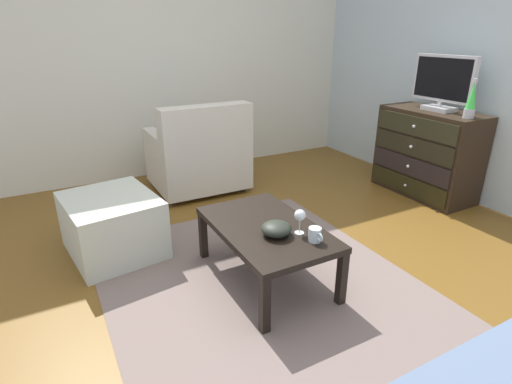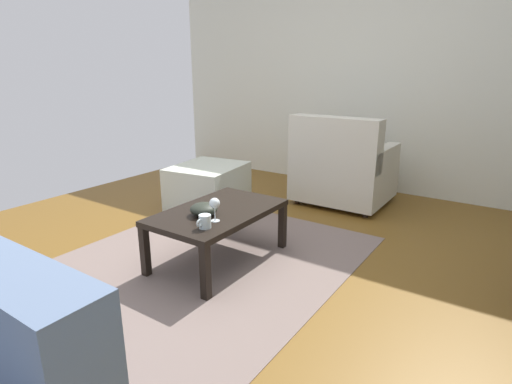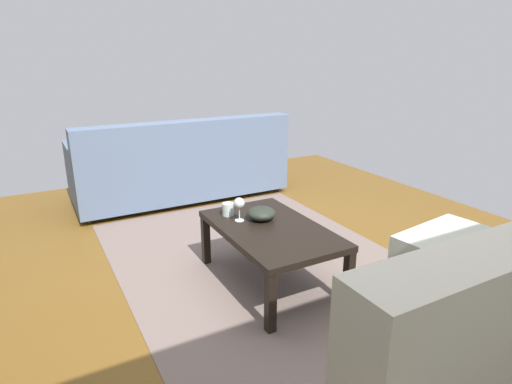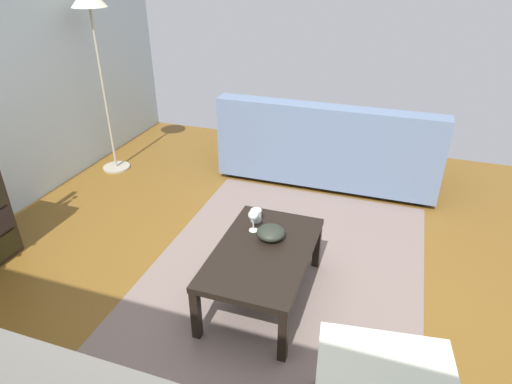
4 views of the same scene
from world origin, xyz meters
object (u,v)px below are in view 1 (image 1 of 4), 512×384
object	(u,v)px
coffee_table	(266,232)
tv	(443,82)
mug	(315,235)
armchair	(199,156)
lava_lamp	(471,101)
wine_glass	(299,216)
dresser	(427,153)
ottoman	(113,225)
bowl_decorative	(276,229)

from	to	relation	value
coffee_table	tv	bearing A→B (deg)	103.87
mug	armchair	world-z (taller)	armchair
tv	lava_lamp	distance (m)	0.38
tv	lava_lamp	world-z (taller)	tv
lava_lamp	mug	bearing A→B (deg)	-75.90
wine_glass	armchair	size ratio (longest dim) A/B	0.17
dresser	lava_lamp	xyz separation A→B (m)	(0.38, -0.04, 0.57)
lava_lamp	mug	distance (m)	2.08
tv	mug	world-z (taller)	tv
lava_lamp	armchair	bearing A→B (deg)	-129.24
dresser	armchair	bearing A→B (deg)	-120.99
wine_glass	coffee_table	bearing A→B (deg)	-146.44
tv	coffee_table	xyz separation A→B (m)	(0.54, -2.17, -0.76)
tv	wine_glass	world-z (taller)	tv
tv	coffee_table	world-z (taller)	tv
tv	armchair	distance (m)	2.41
tv	ottoman	xyz separation A→B (m)	(-0.30, -2.98, -0.88)
wine_glass	bowl_decorative	bearing A→B (deg)	-109.84
wine_glass	armchair	distance (m)	1.92
tv	dresser	bearing A→B (deg)	-137.37
dresser	wine_glass	bearing A→B (deg)	-69.74
mug	bowl_decorative	bearing A→B (deg)	-137.61
tv	armchair	world-z (taller)	tv
dresser	lava_lamp	bearing A→B (deg)	-6.49
lava_lamp	coffee_table	distance (m)	2.20
dresser	bowl_decorative	size ratio (longest dim) A/B	5.19
mug	bowl_decorative	size ratio (longest dim) A/B	0.61
coffee_table	mug	size ratio (longest dim) A/B	8.39
armchair	bowl_decorative	bearing A→B (deg)	-6.45
bowl_decorative	coffee_table	bearing A→B (deg)	176.47
dresser	tv	distance (m)	0.68
wine_glass	mug	distance (m)	0.15
tv	bowl_decorative	bearing A→B (deg)	-72.82
lava_lamp	ottoman	bearing A→B (deg)	-102.80
mug	bowl_decorative	world-z (taller)	mug
dresser	bowl_decorative	world-z (taller)	dresser
lava_lamp	coffee_table	bearing A→B (deg)	-85.17
lava_lamp	wine_glass	world-z (taller)	lava_lamp
lava_lamp	ottoman	xyz separation A→B (m)	(-0.66, -2.92, -0.77)
coffee_table	bowl_decorative	size ratio (longest dim) A/B	5.13
coffee_table	ottoman	world-z (taller)	ottoman
coffee_table	ottoman	xyz separation A→B (m)	(-0.84, -0.82, -0.13)
ottoman	armchair	bearing A→B (deg)	131.07
tv	bowl_decorative	xyz separation A→B (m)	(0.67, -2.18, -0.67)
dresser	tv	xyz separation A→B (m)	(0.03, 0.02, 0.68)
bowl_decorative	armchair	distance (m)	1.88
wine_glass	ottoman	size ratio (longest dim) A/B	0.22
mug	wine_glass	bearing A→B (deg)	-167.44
armchair	wine_glass	bearing A→B (deg)	-2.39
tv	bowl_decorative	size ratio (longest dim) A/B	3.33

